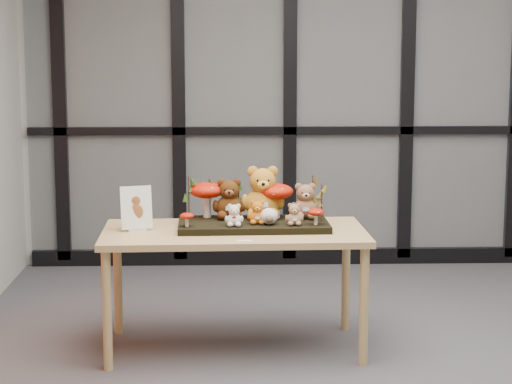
{
  "coord_description": "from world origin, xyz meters",
  "views": [
    {
      "loc": [
        -0.94,
        -4.61,
        1.71
      ],
      "look_at": [
        -0.78,
        0.4,
        0.9
      ],
      "focal_mm": 65.0,
      "sensor_mm": 36.0,
      "label": 1
    }
  ],
  "objects_px": {
    "mushroom_front_left": "(187,219)",
    "mushroom_front_right": "(316,216)",
    "bear_brown_medium": "(229,196)",
    "plush_cream_hedgehog": "(269,215)",
    "bear_beige_small": "(294,213)",
    "mushroom_back_right": "(276,199)",
    "bear_small_yellow": "(257,211)",
    "bear_white_bow": "(234,214)",
    "sign_holder": "(136,211)",
    "bear_pooh_yellow": "(263,189)",
    "mushroom_back_left": "(207,198)",
    "display_table": "(234,242)",
    "bear_tan_back": "(305,199)",
    "diorama_tray": "(253,225)"
  },
  "relations": [
    {
      "from": "bear_small_yellow",
      "to": "mushroom_back_right",
      "type": "relative_size",
      "value": 0.67
    },
    {
      "from": "bear_tan_back",
      "to": "mushroom_back_left",
      "type": "height_order",
      "value": "same"
    },
    {
      "from": "bear_brown_medium",
      "to": "plush_cream_hedgehog",
      "type": "distance_m",
      "value": 0.3
    },
    {
      "from": "bear_pooh_yellow",
      "to": "mushroom_front_right",
      "type": "distance_m",
      "value": 0.38
    },
    {
      "from": "display_table",
      "to": "diorama_tray",
      "type": "relative_size",
      "value": 1.76
    },
    {
      "from": "mushroom_back_left",
      "to": "mushroom_front_right",
      "type": "xyz_separation_m",
      "value": [
        0.6,
        -0.25,
        -0.06
      ]
    },
    {
      "from": "bear_tan_back",
      "to": "bear_white_bow",
      "type": "height_order",
      "value": "bear_tan_back"
    },
    {
      "from": "bear_brown_medium",
      "to": "bear_white_bow",
      "type": "distance_m",
      "value": 0.24
    },
    {
      "from": "mushroom_back_right",
      "to": "sign_holder",
      "type": "height_order",
      "value": "mushroom_back_right"
    },
    {
      "from": "bear_pooh_yellow",
      "to": "mushroom_back_left",
      "type": "bearing_deg",
      "value": 173.71
    },
    {
      "from": "mushroom_back_left",
      "to": "mushroom_front_left",
      "type": "bearing_deg",
      "value": -110.57
    },
    {
      "from": "mushroom_front_right",
      "to": "bear_beige_small",
      "type": "bearing_deg",
      "value": -179.11
    },
    {
      "from": "mushroom_front_left",
      "to": "diorama_tray",
      "type": "bearing_deg",
      "value": 20.51
    },
    {
      "from": "display_table",
      "to": "diorama_tray",
      "type": "bearing_deg",
      "value": 26.57
    },
    {
      "from": "bear_brown_medium",
      "to": "bear_beige_small",
      "type": "bearing_deg",
      "value": -32.26
    },
    {
      "from": "bear_tan_back",
      "to": "mushroom_front_right",
      "type": "relative_size",
      "value": 2.22
    },
    {
      "from": "display_table",
      "to": "bear_small_yellow",
      "type": "relative_size",
      "value": 10.15
    },
    {
      "from": "display_table",
      "to": "sign_holder",
      "type": "height_order",
      "value": "sign_holder"
    },
    {
      "from": "bear_tan_back",
      "to": "plush_cream_hedgehog",
      "type": "relative_size",
      "value": 2.24
    },
    {
      "from": "display_table",
      "to": "mushroom_back_left",
      "type": "xyz_separation_m",
      "value": [
        -0.15,
        0.2,
        0.22
      ]
    },
    {
      "from": "mushroom_back_left",
      "to": "mushroom_back_right",
      "type": "bearing_deg",
      "value": -4.47
    },
    {
      "from": "diorama_tray",
      "to": "mushroom_front_right",
      "type": "bearing_deg",
      "value": -18.5
    },
    {
      "from": "bear_beige_small",
      "to": "mushroom_front_right",
      "type": "relative_size",
      "value": 1.33
    },
    {
      "from": "mushroom_back_left",
      "to": "sign_holder",
      "type": "distance_m",
      "value": 0.44
    },
    {
      "from": "bear_brown_medium",
      "to": "plush_cream_hedgehog",
      "type": "xyz_separation_m",
      "value": [
        0.22,
        -0.19,
        -0.08
      ]
    },
    {
      "from": "mushroom_back_left",
      "to": "mushroom_front_right",
      "type": "bearing_deg",
      "value": -22.24
    },
    {
      "from": "diorama_tray",
      "to": "mushroom_back_left",
      "type": "bearing_deg",
      "value": 150.05
    },
    {
      "from": "plush_cream_hedgehog",
      "to": "bear_small_yellow",
      "type": "bearing_deg",
      "value": 164.9
    },
    {
      "from": "bear_tan_back",
      "to": "bear_beige_small",
      "type": "xyz_separation_m",
      "value": [
        -0.08,
        -0.2,
        -0.05
      ]
    },
    {
      "from": "display_table",
      "to": "bear_beige_small",
      "type": "height_order",
      "value": "bear_beige_small"
    },
    {
      "from": "diorama_tray",
      "to": "bear_tan_back",
      "type": "height_order",
      "value": "bear_tan_back"
    },
    {
      "from": "bear_brown_medium",
      "to": "bear_small_yellow",
      "type": "xyz_separation_m",
      "value": [
        0.15,
        -0.17,
        -0.05
      ]
    },
    {
      "from": "bear_beige_small",
      "to": "bear_tan_back",
      "type": "bearing_deg",
      "value": 67.18
    },
    {
      "from": "bear_beige_small",
      "to": "diorama_tray",
      "type": "bearing_deg",
      "value": 152.89
    },
    {
      "from": "display_table",
      "to": "mushroom_front_left",
      "type": "relative_size",
      "value": 17.22
    },
    {
      "from": "bear_tan_back",
      "to": "sign_holder",
      "type": "relative_size",
      "value": 0.9
    },
    {
      "from": "bear_white_bow",
      "to": "plush_cream_hedgehog",
      "type": "height_order",
      "value": "bear_white_bow"
    },
    {
      "from": "bear_brown_medium",
      "to": "mushroom_front_left",
      "type": "bearing_deg",
      "value": -135.16
    },
    {
      "from": "mushroom_front_left",
      "to": "mushroom_front_right",
      "type": "height_order",
      "value": "mushroom_front_right"
    },
    {
      "from": "bear_white_bow",
      "to": "plush_cream_hedgehog",
      "type": "xyz_separation_m",
      "value": [
        0.19,
        0.04,
        -0.02
      ]
    },
    {
      "from": "bear_white_bow",
      "to": "mushroom_back_right",
      "type": "distance_m",
      "value": 0.34
    },
    {
      "from": "bear_brown_medium",
      "to": "bear_tan_back",
      "type": "xyz_separation_m",
      "value": [
        0.43,
        -0.01,
        -0.01
      ]
    },
    {
      "from": "bear_brown_medium",
      "to": "mushroom_front_left",
      "type": "distance_m",
      "value": 0.35
    },
    {
      "from": "bear_white_bow",
      "to": "sign_holder",
      "type": "distance_m",
      "value": 0.54
    },
    {
      "from": "bear_beige_small",
      "to": "mushroom_back_right",
      "type": "xyz_separation_m",
      "value": [
        -0.09,
        0.22,
        0.04
      ]
    },
    {
      "from": "mushroom_back_right",
      "to": "mushroom_front_right",
      "type": "relative_size",
      "value": 2.16
    },
    {
      "from": "bear_pooh_yellow",
      "to": "plush_cream_hedgehog",
      "type": "bearing_deg",
      "value": -83.7
    },
    {
      "from": "bear_beige_small",
      "to": "mushroom_back_left",
      "type": "relative_size",
      "value": 0.6
    },
    {
      "from": "diorama_tray",
      "to": "mushroom_back_right",
      "type": "height_order",
      "value": "mushroom_back_right"
    },
    {
      "from": "bear_small_yellow",
      "to": "bear_white_bow",
      "type": "distance_m",
      "value": 0.14
    }
  ]
}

